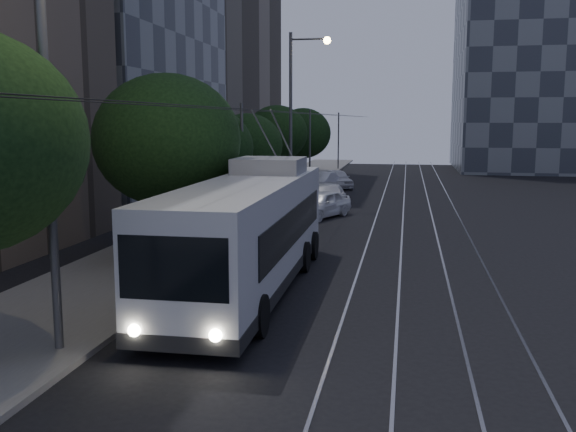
# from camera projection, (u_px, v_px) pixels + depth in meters

# --- Properties ---
(ground) EXTENTS (120.00, 120.00, 0.00)m
(ground) POSITION_uv_depth(u_px,v_px,m) (336.00, 309.00, 18.07)
(ground) COLOR black
(ground) RESTS_ON ground
(sidewalk) EXTENTS (5.00, 90.00, 0.15)m
(sidewalk) POSITION_uv_depth(u_px,v_px,m) (249.00, 206.00, 38.86)
(sidewalk) COLOR slate
(sidewalk) RESTS_ON ground
(tram_rails) EXTENTS (4.52, 90.00, 0.02)m
(tram_rails) POSITION_uv_depth(u_px,v_px,m) (417.00, 212.00, 37.06)
(tram_rails) COLOR #94939B
(tram_rails) RESTS_ON ground
(overhead_wires) EXTENTS (2.23, 90.00, 6.00)m
(overhead_wires) POSITION_uv_depth(u_px,v_px,m) (290.00, 150.00, 37.89)
(overhead_wires) COLOR black
(overhead_wires) RESTS_ON ground
(building_distant_right) EXTENTS (22.00, 18.00, 24.00)m
(building_distant_right) POSITION_uv_depth(u_px,v_px,m) (568.00, 54.00, 66.49)
(building_distant_right) COLOR #373C47
(building_distant_right) RESTS_ON ground
(trolleybus) EXTENTS (2.94, 13.29, 5.63)m
(trolleybus) POSITION_uv_depth(u_px,v_px,m) (249.00, 232.00, 19.85)
(trolleybus) COLOR silver
(trolleybus) RESTS_ON ground
(pickup_silver) EXTENTS (4.55, 5.97, 1.51)m
(pickup_silver) POSITION_uv_depth(u_px,v_px,m) (272.00, 217.00, 30.05)
(pickup_silver) COLOR #A1A5A9
(pickup_silver) RESTS_ON ground
(car_white_a) EXTENTS (3.38, 4.68, 1.48)m
(car_white_a) POSITION_uv_depth(u_px,v_px,m) (320.00, 204.00, 34.70)
(car_white_a) COLOR silver
(car_white_a) RESTS_ON ground
(car_white_b) EXTENTS (2.22, 4.94, 1.41)m
(car_white_b) POSITION_uv_depth(u_px,v_px,m) (329.00, 197.00, 38.29)
(car_white_b) COLOR silver
(car_white_b) RESTS_ON ground
(car_white_c) EXTENTS (2.38, 4.68, 1.47)m
(car_white_c) POSITION_uv_depth(u_px,v_px,m) (321.00, 182.00, 46.65)
(car_white_c) COLOR white
(car_white_c) RESTS_ON ground
(car_white_d) EXTENTS (3.16, 4.59, 1.45)m
(car_white_d) POSITION_uv_depth(u_px,v_px,m) (337.00, 179.00, 49.65)
(car_white_d) COLOR silver
(car_white_d) RESTS_ON ground
(tree_1) EXTENTS (5.51, 5.51, 6.99)m
(tree_1) POSITION_uv_depth(u_px,v_px,m) (167.00, 140.00, 23.99)
(tree_1) COLOR #2F231A
(tree_1) RESTS_ON ground
(tree_2) EXTENTS (4.08, 4.08, 5.83)m
(tree_2) POSITION_uv_depth(u_px,v_px,m) (208.00, 149.00, 28.96)
(tree_2) COLOR #2F231A
(tree_2) RESTS_ON ground
(tree_3) EXTENTS (4.00, 4.00, 5.63)m
(tree_3) POSITION_uv_depth(u_px,v_px,m) (247.00, 146.00, 35.90)
(tree_3) COLOR #2F231A
(tree_3) RESTS_ON ground
(tree_4) EXTENTS (4.23, 4.23, 6.26)m
(tree_4) POSITION_uv_depth(u_px,v_px,m) (277.00, 133.00, 43.93)
(tree_4) COLOR #2F231A
(tree_4) RESTS_ON ground
(tree_5) EXTENTS (4.51, 4.51, 6.20)m
(tree_5) POSITION_uv_depth(u_px,v_px,m) (303.00, 133.00, 51.93)
(tree_5) COLOR #2F231A
(tree_5) RESTS_ON ground
(streetlamp_near) EXTENTS (2.68, 0.44, 11.22)m
(streetlamp_near) POSITION_uv_depth(u_px,v_px,m) (62.00, 52.00, 13.51)
(streetlamp_near) COLOR #565658
(streetlamp_near) RESTS_ON ground
(streetlamp_far) EXTENTS (2.51, 0.44, 10.44)m
(streetlamp_far) POSITION_uv_depth(u_px,v_px,m) (297.00, 103.00, 38.84)
(streetlamp_far) COLOR #565658
(streetlamp_far) RESTS_ON ground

